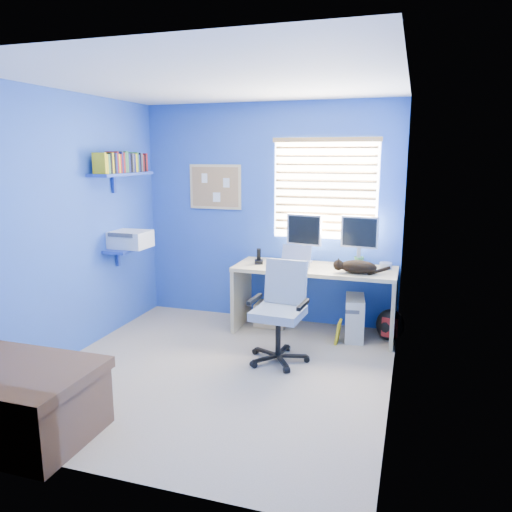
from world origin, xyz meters
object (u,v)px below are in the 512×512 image
(office_chair, at_px, (280,324))
(desk, at_px, (314,300))
(cat, at_px, (358,267))
(tower_pc, at_px, (354,318))
(laptop, at_px, (292,258))

(office_chair, bearing_deg, desk, 78.38)
(cat, xyz_separation_m, tower_pc, (-0.03, 0.13, -0.58))
(desk, xyz_separation_m, cat, (0.47, -0.15, 0.44))
(desk, xyz_separation_m, tower_pc, (0.44, -0.02, -0.14))
(tower_pc, bearing_deg, office_chair, -135.23)
(desk, height_order, cat, cat)
(laptop, height_order, office_chair, laptop)
(laptop, relative_size, cat, 0.88)
(tower_pc, bearing_deg, cat, -85.09)
(office_chair, bearing_deg, cat, 46.15)
(tower_pc, height_order, office_chair, office_chair)
(laptop, bearing_deg, tower_pc, 20.21)
(desk, relative_size, laptop, 5.20)
(cat, bearing_deg, laptop, 172.55)
(laptop, bearing_deg, office_chair, -75.95)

